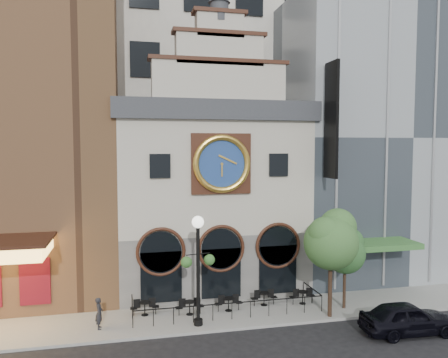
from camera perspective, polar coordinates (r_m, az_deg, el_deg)
name	(u,v)px	position (r m, az deg, el deg)	size (l,w,h in m)	color
ground	(237,331)	(24.00, 1.76, -19.21)	(120.00, 120.00, 0.00)	black
sidewalk	(226,312)	(26.22, 0.33, -16.95)	(44.00, 5.00, 0.15)	gray
clock_building	(209,189)	(29.81, -2.00, -1.31)	(12.60, 8.78, 18.65)	#605E5B
theater_building	(8,100)	(32.31, -26.41, 9.20)	(14.00, 15.60, 25.00)	brown
retail_building	(365,140)	(36.41, 17.90, 4.92)	(14.00, 14.40, 20.00)	gray
office_tower	(184,35)	(43.01, -5.25, 18.22)	(20.00, 16.00, 40.00)	beige
cafe_railing	(226,303)	(26.03, 0.33, -15.88)	(10.60, 2.60, 0.90)	black
bistro_0	(145,307)	(25.75, -10.32, -16.14)	(1.58, 0.68, 0.90)	black
bistro_1	(190,306)	(25.53, -4.51, -16.27)	(1.58, 0.68, 0.90)	black
bistro_2	(229,303)	(25.98, 0.60, -15.89)	(1.58, 0.68, 0.90)	black
bistro_3	(264,298)	(26.93, 5.25, -15.17)	(1.58, 0.68, 0.90)	black
bistro_4	(303,296)	(27.45, 10.22, -14.84)	(1.58, 0.68, 0.90)	black
car_right	(408,318)	(25.15, 22.86, -16.40)	(1.94, 4.83, 1.65)	black
pedestrian	(99,313)	(24.41, -15.99, -16.50)	(0.60, 0.39, 1.64)	black
lamppost	(198,258)	(23.19, -3.41, -10.26)	(1.84, 0.80, 5.81)	black
tree_left	(332,238)	(24.89, 13.87, -7.52)	(3.10, 2.99, 5.97)	#382619
tree_right	(345,250)	(26.60, 15.58, -8.96)	(2.41, 2.32, 4.64)	#382619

